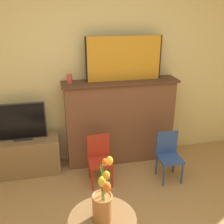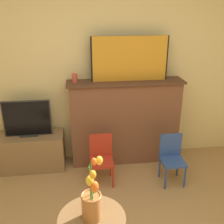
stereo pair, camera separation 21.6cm
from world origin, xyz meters
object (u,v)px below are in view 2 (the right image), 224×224
(vase_tulips, at_px, (92,201))
(tv_monitor, at_px, (27,119))
(chair_red, at_px, (101,156))
(chair_blue, at_px, (172,156))
(painting, at_px, (130,59))

(vase_tulips, bearing_deg, tv_monitor, 114.52)
(chair_red, bearing_deg, vase_tulips, -98.33)
(vase_tulips, bearing_deg, chair_blue, 46.62)
(tv_monitor, relative_size, chair_blue, 0.99)
(painting, xyz_separation_m, tv_monitor, (-1.31, -0.05, -0.72))
(tv_monitor, xyz_separation_m, vase_tulips, (0.73, -1.60, -0.02))
(chair_blue, height_order, vase_tulips, vase_tulips)
(painting, height_order, tv_monitor, painting)
(chair_blue, xyz_separation_m, vase_tulips, (-1.03, -1.08, 0.35))
(painting, xyz_separation_m, chair_red, (-0.41, -0.46, -1.09))
(painting, relative_size, vase_tulips, 1.92)
(painting, distance_m, tv_monitor, 1.50)
(chair_blue, bearing_deg, painting, 127.90)
(painting, distance_m, vase_tulips, 1.90)
(chair_blue, bearing_deg, chair_red, 173.18)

